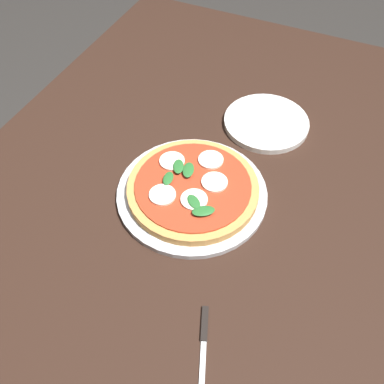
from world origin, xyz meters
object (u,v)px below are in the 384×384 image
dining_table (173,237)px  pizza (193,188)px  serving_tray (192,193)px  plate_white (266,123)px  knife (204,342)px

dining_table → pizza: size_ratio=5.82×
dining_table → serving_tray: bearing=-20.1°
dining_table → serving_tray: (0.06, -0.02, 0.10)m
serving_tray → plate_white: plate_white is taller
pizza → knife: bearing=-152.4°
pizza → plate_white: size_ratio=1.34×
pizza → plate_white: pizza is taller
pizza → knife: (-0.27, -0.14, -0.02)m
serving_tray → plate_white: bearing=-14.8°
pizza → knife: 0.31m
serving_tray → knife: size_ratio=1.98×
dining_table → knife: knife is taller
serving_tray → plate_white: 0.28m
serving_tray → pizza: (0.00, -0.00, 0.02)m
serving_tray → pizza: size_ratio=1.15×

